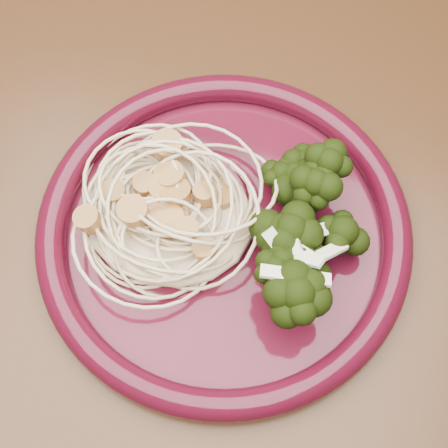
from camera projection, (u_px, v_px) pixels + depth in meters
name	position (u px, v px, depth m)	size (l,w,h in m)	color
dining_table	(76.00, 326.00, 0.56)	(1.20, 0.80, 0.75)	#472814
dinner_plate	(224.00, 229.00, 0.48)	(0.30, 0.30, 0.02)	#450C1B
spaghetti_pile	(168.00, 211.00, 0.47)	(0.13, 0.12, 0.03)	beige
scallop_cluster	(164.00, 188.00, 0.44)	(0.12, 0.12, 0.04)	#BC8540
broccoli_pile	(295.00, 233.00, 0.45)	(0.09, 0.14, 0.05)	black
onion_garnish	(300.00, 215.00, 0.42)	(0.06, 0.09, 0.05)	white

